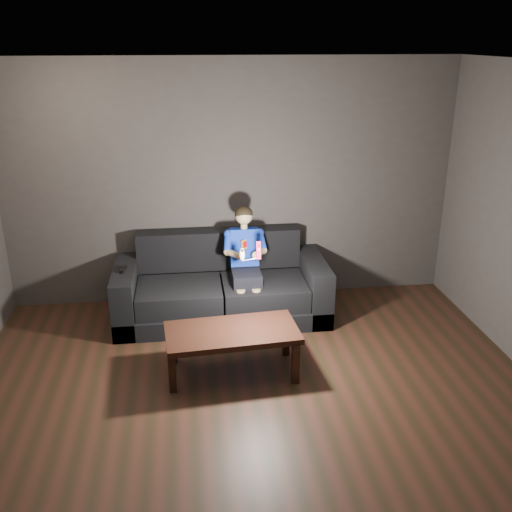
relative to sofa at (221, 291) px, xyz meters
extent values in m
plane|color=black|center=(0.17, -1.99, -0.29)|extent=(5.00, 5.00, 0.00)
cube|color=#3B3634|center=(0.17, 0.51, 1.06)|extent=(5.00, 0.04, 2.70)
cube|color=silver|center=(0.17, -1.99, 2.41)|extent=(5.00, 5.00, 0.02)
cube|color=black|center=(0.00, -0.03, -0.19)|extent=(2.26, 0.98, 0.20)
cube|color=black|center=(-0.45, -0.14, 0.03)|extent=(0.88, 0.69, 0.24)
cube|color=black|center=(0.45, -0.14, 0.03)|extent=(0.88, 0.69, 0.24)
cube|color=black|center=(0.00, 0.34, 0.37)|extent=(1.81, 0.23, 0.44)
cube|color=black|center=(-1.02, -0.03, 0.02)|extent=(0.23, 0.98, 0.62)
cube|color=black|center=(1.02, -0.03, 0.02)|extent=(0.23, 0.98, 0.62)
cube|color=black|center=(0.26, -0.16, 0.22)|extent=(0.30, 0.38, 0.14)
cube|color=#1944A0|center=(0.26, 0.05, 0.49)|extent=(0.30, 0.21, 0.42)
cube|color=#DD9E0D|center=(0.26, -0.04, 0.55)|extent=(0.09, 0.09, 0.10)
cube|color=red|center=(0.26, -0.04, 0.55)|extent=(0.06, 0.06, 0.07)
cylinder|color=tan|center=(0.26, 0.05, 0.72)|extent=(0.07, 0.07, 0.06)
sphere|color=tan|center=(0.26, 0.05, 0.83)|extent=(0.18, 0.18, 0.18)
ellipsoid|color=black|center=(0.26, 0.06, 0.85)|extent=(0.19, 0.19, 0.16)
cylinder|color=#1944A0|center=(0.07, -0.02, 0.56)|extent=(0.08, 0.23, 0.19)
cylinder|color=#1944A0|center=(0.44, -0.02, 0.56)|extent=(0.08, 0.23, 0.19)
cylinder|color=tan|center=(0.13, -0.18, 0.52)|extent=(0.14, 0.24, 0.10)
cylinder|color=tan|center=(0.40, -0.18, 0.52)|extent=(0.14, 0.24, 0.10)
sphere|color=tan|center=(0.18, -0.28, 0.51)|extent=(0.08, 0.08, 0.08)
sphere|color=tan|center=(0.34, -0.28, 0.51)|extent=(0.08, 0.08, 0.08)
cylinder|color=tan|center=(0.18, -0.36, 0.00)|extent=(0.09, 0.09, 0.34)
cylinder|color=tan|center=(0.34, -0.36, 0.00)|extent=(0.09, 0.09, 0.34)
cube|color=#E82150|center=(0.34, -0.49, 0.65)|extent=(0.04, 0.07, 0.18)
cube|color=maroon|center=(0.34, -0.51, 0.70)|extent=(0.03, 0.01, 0.03)
cylinder|color=white|center=(0.34, -0.51, 0.63)|extent=(0.02, 0.01, 0.02)
ellipsoid|color=white|center=(0.18, -0.49, 0.61)|extent=(0.06, 0.08, 0.14)
cylinder|color=black|center=(0.18, -0.52, 0.66)|extent=(0.02, 0.01, 0.02)
cube|color=black|center=(-1.02, -0.08, 0.35)|extent=(0.06, 0.17, 0.03)
cube|color=black|center=(-1.02, -0.03, 0.36)|extent=(0.02, 0.02, 0.00)
cube|color=black|center=(0.02, -1.15, 0.12)|extent=(1.22, 0.68, 0.05)
cube|color=black|center=(-0.52, -1.40, -0.10)|extent=(0.06, 0.06, 0.38)
cube|color=black|center=(0.55, -1.40, -0.10)|extent=(0.06, 0.06, 0.38)
cube|color=black|center=(-0.52, -0.91, -0.10)|extent=(0.06, 0.06, 0.38)
cube|color=black|center=(0.55, -0.91, -0.10)|extent=(0.06, 0.06, 0.38)
camera|label=1|loc=(-0.33, -5.65, 2.60)|focal=40.00mm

